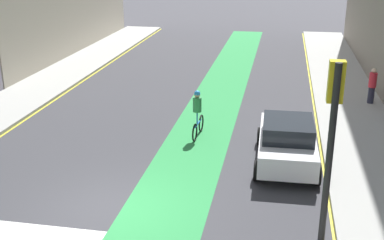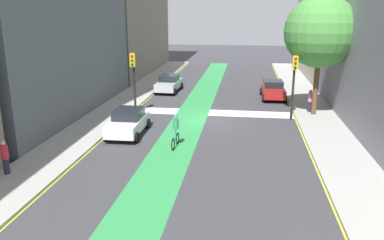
% 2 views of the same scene
% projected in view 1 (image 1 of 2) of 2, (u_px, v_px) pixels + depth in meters
% --- Properties ---
extents(ground_plane, '(120.00, 120.00, 0.00)m').
position_uv_depth(ground_plane, '(111.00, 209.00, 13.66)').
color(ground_plane, '#38383D').
extents(bike_lane_paint, '(2.40, 60.00, 0.01)m').
position_uv_depth(bike_lane_paint, '(163.00, 214.00, 13.40)').
color(bike_lane_paint, '#2D8C47').
rests_on(bike_lane_paint, ground_plane).
extents(curb_stripe_right, '(0.16, 60.00, 0.01)m').
position_uv_depth(curb_stripe_right, '(335.00, 231.00, 12.63)').
color(curb_stripe_right, yellow).
rests_on(curb_stripe_right, ground_plane).
extents(traffic_signal_near_right, '(0.35, 0.52, 4.53)m').
position_uv_depth(traffic_signal_near_right, '(333.00, 121.00, 11.13)').
color(traffic_signal_near_right, black).
rests_on(traffic_signal_near_right, ground_plane).
extents(car_white_right_far, '(2.10, 4.24, 1.57)m').
position_uv_depth(car_white_right_far, '(287.00, 141.00, 16.26)').
color(car_white_right_far, silver).
rests_on(car_white_right_far, ground_plane).
extents(cyclist_in_lane, '(0.32, 1.73, 1.86)m').
position_uv_depth(cyclist_in_lane, '(198.00, 113.00, 18.43)').
color(cyclist_in_lane, black).
rests_on(cyclist_in_lane, ground_plane).
extents(pedestrian_sidewalk_right_a, '(0.34, 0.34, 1.61)m').
position_uv_depth(pedestrian_sidewalk_right_a, '(372.00, 86.00, 22.01)').
color(pedestrian_sidewalk_right_a, '#262638').
rests_on(pedestrian_sidewalk_right_a, sidewalk_right).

